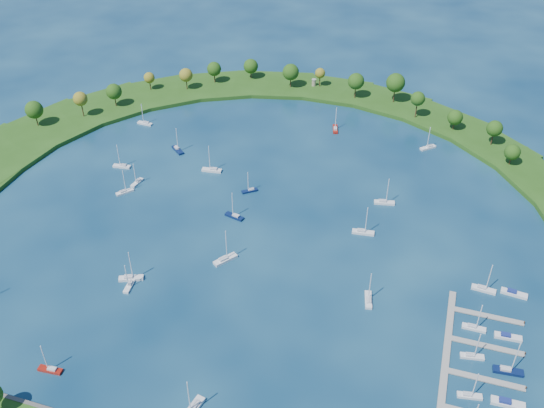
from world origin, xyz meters
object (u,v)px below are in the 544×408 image
(docked_boat_9, at_px, (508,337))
(moored_boat_0, at_px, (368,299))
(moored_boat_21, at_px, (428,147))
(dock_system, at_px, (469,394))
(moored_boat_3, at_px, (212,169))
(docked_boat_5, at_px, (508,403))
(moored_boat_6, at_px, (145,123))
(moored_boat_13, at_px, (335,128))
(moored_boat_19, at_px, (234,216))
(docked_boat_8, at_px, (474,327))
(moored_boat_14, at_px, (250,190))
(moored_boat_7, at_px, (50,369))
(moored_boat_17, at_px, (122,166))
(moored_boat_15, at_px, (384,202))
(moored_boat_11, at_px, (363,232))
(docked_boat_11, at_px, (514,293))
(moored_boat_2, at_px, (137,182))
(docked_boat_4, at_px, (470,395))
(moored_boat_16, at_px, (225,259))
(docked_boat_6, at_px, (472,356))
(moored_boat_10, at_px, (129,285))
(docked_boat_10, at_px, (484,288))
(harbor_tower, at_px, (314,82))
(docked_boat_7, at_px, (508,370))
(moored_boat_1, at_px, (125,191))
(moored_boat_20, at_px, (178,149))
(moored_boat_9, at_px, (131,277))

(docked_boat_9, bearing_deg, moored_boat_0, 173.48)
(moored_boat_21, bearing_deg, dock_system, 58.13)
(moored_boat_3, distance_m, docked_boat_5, 152.31)
(moored_boat_6, bearing_deg, docked_boat_5, 150.01)
(dock_system, distance_m, moored_boat_13, 155.63)
(moored_boat_19, distance_m, docked_boat_8, 99.01)
(moored_boat_14, distance_m, docked_boat_5, 129.53)
(moored_boat_0, height_order, moored_boat_7, moored_boat_0)
(moored_boat_6, bearing_deg, moored_boat_17, 105.79)
(docked_boat_9, bearing_deg, moored_boat_21, 105.27)
(moored_boat_17, distance_m, moored_boat_21, 141.17)
(moored_boat_15, bearing_deg, moored_boat_3, 168.02)
(moored_boat_11, height_order, docked_boat_11, moored_boat_11)
(moored_boat_2, distance_m, docked_boat_11, 155.88)
(moored_boat_7, relative_size, moored_boat_19, 0.94)
(docked_boat_5, bearing_deg, dock_system, 177.35)
(moored_boat_2, bearing_deg, docked_boat_4, 72.34)
(moored_boat_19, xyz_separation_m, docked_boat_5, (104.15, -58.32, -0.19))
(moored_boat_16, bearing_deg, docked_boat_6, -66.56)
(moored_boat_10, xyz_separation_m, moored_boat_11, (71.96, 53.17, 0.06))
(moored_boat_19, xyz_separation_m, docked_boat_9, (104.17, -32.60, -0.27))
(moored_boat_10, distance_m, docked_boat_9, 126.29)
(moored_boat_14, bearing_deg, moored_boat_11, 127.26)
(docked_boat_6, bearing_deg, docked_boat_10, 76.40)
(docked_boat_6, xyz_separation_m, docked_boat_8, (-0.01, 12.04, 0.01))
(harbor_tower, height_order, docked_boat_10, docked_boat_10)
(moored_boat_21, relative_size, docked_boat_7, 0.89)
(docked_boat_6, bearing_deg, moored_boat_13, 110.39)
(moored_boat_3, xyz_separation_m, docked_boat_10, (117.21, -41.17, -0.03))
(moored_boat_2, height_order, moored_boat_3, moored_boat_3)
(moored_boat_15, bearing_deg, moored_boat_0, -97.38)
(moored_boat_2, bearing_deg, harbor_tower, 164.09)
(moored_boat_0, relative_size, moored_boat_2, 1.16)
(moored_boat_1, height_order, moored_boat_2, moored_boat_1)
(moored_boat_15, bearing_deg, docked_boat_7, -67.62)
(moored_boat_11, xyz_separation_m, docked_boat_5, (53.40, -63.73, -0.21))
(moored_boat_19, relative_size, moored_boat_20, 0.95)
(moored_boat_17, relative_size, docked_boat_9, 1.35)
(moored_boat_21, bearing_deg, moored_boat_3, -14.11)
(moored_boat_14, relative_size, docked_boat_8, 0.90)
(moored_boat_16, xyz_separation_m, docked_boat_4, (88.02, -33.60, -0.09))
(moored_boat_15, height_order, moored_boat_20, moored_boat_20)
(moored_boat_6, relative_size, moored_boat_7, 1.02)
(docked_boat_11, bearing_deg, moored_boat_13, 138.47)
(moored_boat_3, xyz_separation_m, moored_boat_9, (-1.37, -72.69, -0.01))
(moored_boat_19, xyz_separation_m, moored_boat_21, (68.25, 76.61, -0.01))
(harbor_tower, xyz_separation_m, docked_boat_11, (104.50, -133.27, -3.34))
(moored_boat_9, relative_size, moored_boat_16, 0.92)
(dock_system, xyz_separation_m, docked_boat_11, (12.57, 46.27, 0.30))
(moored_boat_1, bearing_deg, moored_boat_11, -48.59)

